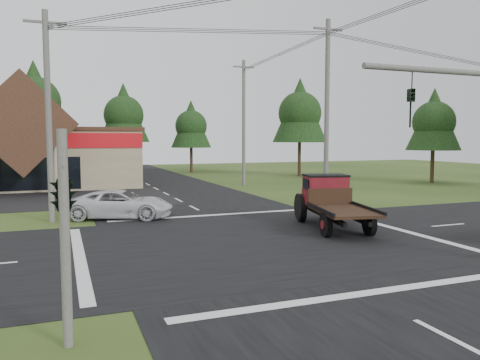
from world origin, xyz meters
name	(u,v)px	position (x,y,z in m)	size (l,w,h in m)	color
ground	(260,242)	(0.00, 0.00, 0.00)	(120.00, 120.00, 0.00)	#294117
road_ns	(260,242)	(0.00, 0.00, 0.01)	(12.00, 120.00, 0.02)	black
road_ew	(260,242)	(0.00, 0.00, 0.01)	(120.00, 12.00, 0.02)	black
traffic_signal_corner	(63,173)	(-7.50, -7.32, 3.52)	(0.53, 2.48, 4.40)	#595651
utility_pole_nw	(48,115)	(-8.00, 8.00, 5.39)	(2.00, 0.30, 10.50)	#595651
utility_pole_ne	(327,112)	(8.00, 8.00, 5.89)	(2.00, 0.30, 11.50)	#595651
utility_pole_n	(244,122)	(8.00, 22.00, 5.74)	(2.00, 0.30, 11.20)	#595651
tree_row_c	(34,99)	(-10.00, 41.00, 8.72)	(7.28, 7.28, 13.13)	#332316
tree_row_d	(124,113)	(0.00, 42.00, 7.38)	(6.16, 6.16, 11.11)	#332316
tree_row_e	(191,125)	(8.00, 40.00, 6.03)	(5.04, 5.04, 9.09)	#332316
tree_side_ne	(300,111)	(18.00, 30.00, 7.38)	(6.16, 6.16, 11.11)	#332316
tree_side_e_near	(434,120)	(26.00, 18.00, 6.03)	(5.04, 5.04, 9.09)	#332316
antique_flatbed_truck	(334,202)	(4.34, 1.29, 1.26)	(2.30, 6.02, 2.52)	#570C14
white_pickup	(121,204)	(-4.59, 7.94, 0.76)	(2.51, 5.44, 1.51)	silver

